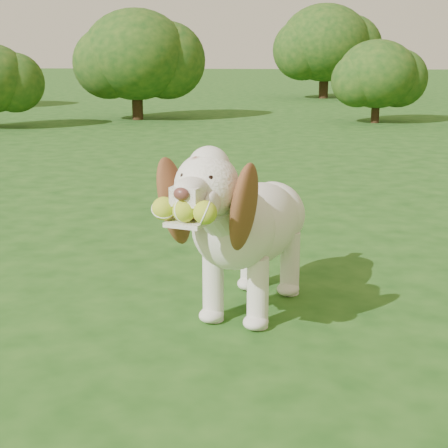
# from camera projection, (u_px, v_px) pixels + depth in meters

# --- Properties ---
(ground) EXTENTS (80.00, 80.00, 0.00)m
(ground) POSITION_uv_depth(u_px,v_px,m) (123.00, 363.00, 2.42)
(ground) COLOR #184413
(ground) RESTS_ON ground
(dog) EXTENTS (0.60, 1.14, 0.75)m
(dog) POSITION_uv_depth(u_px,v_px,m) (246.00, 221.00, 2.79)
(dog) COLOR white
(dog) RESTS_ON ground
(shrub_b) EXTENTS (1.66, 1.66, 1.72)m
(shrub_b) POSITION_uv_depth(u_px,v_px,m) (136.00, 55.00, 10.71)
(shrub_b) COLOR #382314
(shrub_b) RESTS_ON ground
(shrub_i) EXTENTS (2.04, 2.04, 2.11)m
(shrub_i) POSITION_uv_depth(u_px,v_px,m) (325.00, 43.00, 15.54)
(shrub_i) COLOR #382314
(shrub_i) RESTS_ON ground
(shrub_c) EXTENTS (1.20, 1.20, 1.24)m
(shrub_c) POSITION_uv_depth(u_px,v_px,m) (377.00, 74.00, 10.30)
(shrub_c) COLOR #382314
(shrub_c) RESTS_ON ground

